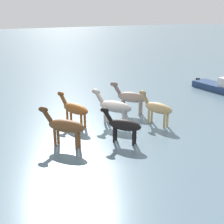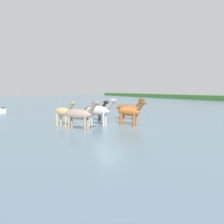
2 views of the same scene
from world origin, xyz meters
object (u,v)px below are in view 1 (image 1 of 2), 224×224
at_px(horse_dun_straggler, 131,97).
at_px(horse_chestnut_trailing, 123,125).
at_px(horse_rear_stallion, 157,108).
at_px(horse_lead, 75,109).
at_px(horse_pinto_flank, 65,126).
at_px(horse_mid_herd, 114,107).

xyz_separation_m(horse_dun_straggler, horse_chestnut_trailing, (-3.77, 2.65, -0.14)).
bearing_deg(horse_rear_stallion, horse_lead, 45.64).
bearing_deg(horse_dun_straggler, horse_rear_stallion, 149.44).
xyz_separation_m(horse_rear_stallion, horse_chestnut_trailing, (-1.35, 3.01, -0.07)).
distance_m(horse_pinto_flank, horse_mid_herd, 3.83).
height_order(horse_dun_straggler, horse_mid_herd, horse_mid_herd).
distance_m(horse_lead, horse_pinto_flank, 2.84).
bearing_deg(horse_dun_straggler, horse_lead, 56.57).
bearing_deg(horse_pinto_flank, horse_rear_stallion, -129.51).
distance_m(horse_lead, horse_dun_straggler, 4.00).
distance_m(horse_lead, horse_rear_stallion, 4.79).
bearing_deg(horse_pinto_flank, horse_mid_herd, -109.90).
bearing_deg(horse_lead, horse_dun_straggler, -109.54).
xyz_separation_m(horse_lead, horse_dun_straggler, (0.39, -3.98, 0.07)).
distance_m(horse_lead, horse_chestnut_trailing, 3.64).
relative_size(horse_chestnut_trailing, horse_mid_herd, 0.82).
bearing_deg(horse_dun_straggler, horse_mid_herd, 85.54).
relative_size(horse_rear_stallion, horse_mid_herd, 1.01).
relative_size(horse_rear_stallion, horse_chestnut_trailing, 1.23).
height_order(horse_dun_straggler, horse_chestnut_trailing, horse_dun_straggler).
relative_size(horse_pinto_flank, horse_mid_herd, 0.88).
bearing_deg(horse_chestnut_trailing, horse_lead, -18.50).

